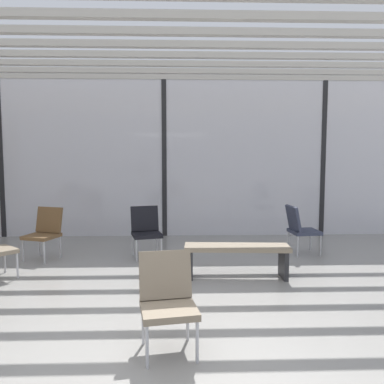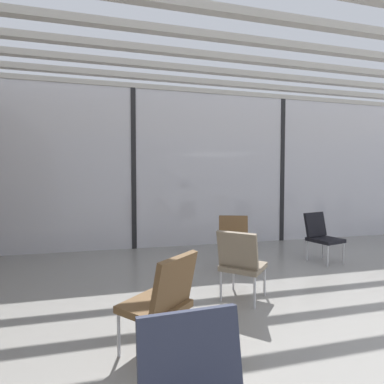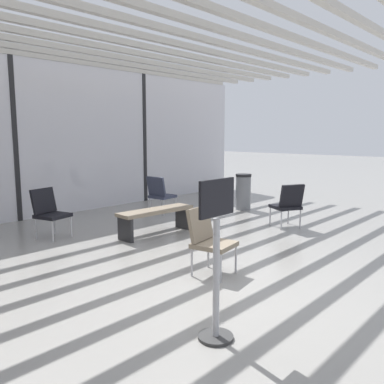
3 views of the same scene
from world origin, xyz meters
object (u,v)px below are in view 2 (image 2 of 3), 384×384
(lounge_chair_6, at_px, (162,298))
(lounge_chair_7, at_px, (241,261))
(lounge_chair_2, at_px, (321,234))
(lounge_chair_1, at_px, (234,240))
(parked_airplane, at_px, (236,168))

(lounge_chair_6, xyz_separation_m, lounge_chair_7, (1.07, 0.86, 0.00))
(lounge_chair_2, bearing_deg, lounge_chair_1, 168.24)
(parked_airplane, xyz_separation_m, lounge_chair_1, (-3.25, -7.78, -1.48))
(parked_airplane, height_order, lounge_chair_7, parked_airplane)
(lounge_chair_2, xyz_separation_m, lounge_chair_6, (-3.17, -2.11, 0.00))
(lounge_chair_1, height_order, lounge_chair_7, same)
(lounge_chair_6, bearing_deg, lounge_chair_2, 170.99)
(lounge_chair_1, bearing_deg, parked_airplane, 86.19)
(parked_airplane, distance_m, lounge_chair_6, 10.98)
(parked_airplane, height_order, lounge_chair_6, parked_airplane)
(lounge_chair_7, bearing_deg, lounge_chair_6, 81.94)
(lounge_chair_2, bearing_deg, lounge_chair_7, -163.64)
(parked_airplane, bearing_deg, lounge_chair_2, -101.26)
(lounge_chair_2, distance_m, lounge_chair_6, 3.80)
(parked_airplane, distance_m, lounge_chair_1, 8.56)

